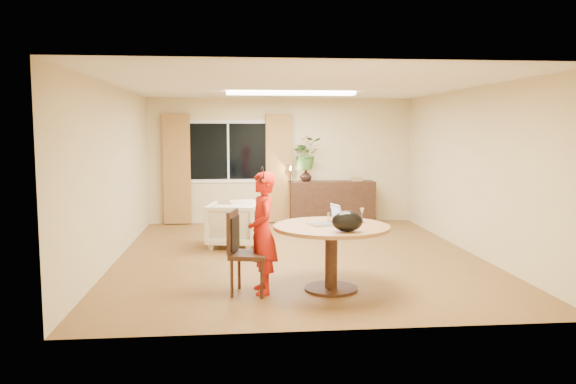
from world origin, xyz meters
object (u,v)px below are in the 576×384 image
object	(u,v)px
dining_table	(331,239)
armchair	(233,224)
child	(263,233)
sideboard	(332,202)
dining_chair	(250,252)

from	to	relation	value
dining_table	armchair	distance (m)	2.96
child	sideboard	size ratio (longest dim) A/B	0.82
dining_table	sideboard	distance (m)	4.96
dining_table	sideboard	bearing A→B (deg)	79.99
dining_chair	dining_table	bearing A→B (deg)	17.85
dining_table	child	distance (m)	0.84
armchair	sideboard	size ratio (longest dim) A/B	0.46
child	armchair	world-z (taller)	child
dining_chair	child	bearing A→B (deg)	32.94
child	dining_table	bearing A→B (deg)	82.98
dining_chair	sideboard	world-z (taller)	dining_chair
dining_chair	armchair	xyz separation A→B (m)	(-0.20, 2.76, -0.13)
dining_table	dining_chair	world-z (taller)	dining_chair
dining_chair	armchair	bearing A→B (deg)	108.47
dining_table	sideboard	size ratio (longest dim) A/B	0.80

